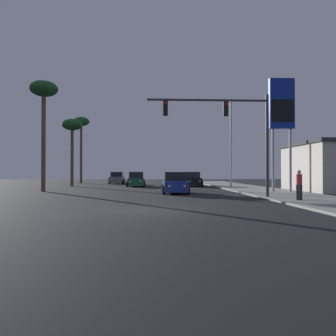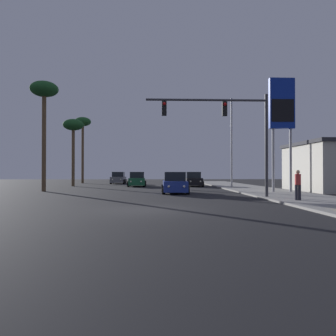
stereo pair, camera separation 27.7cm
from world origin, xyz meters
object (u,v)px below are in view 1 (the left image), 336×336
at_px(car_black, 192,180).
at_px(pedestrian_on_sidewalk, 299,184).
at_px(palm_tree_near, 44,95).
at_px(palm_tree_mid, 72,128).
at_px(car_green, 136,180).
at_px(traffic_light_mast, 233,124).
at_px(street_lamp, 230,138).
at_px(palm_tree_far, 81,126).
at_px(car_grey, 117,178).
at_px(gas_station_sign, 282,110).
at_px(car_blue, 175,184).

bearing_deg(car_black, pedestrian_on_sidewalk, 101.50).
bearing_deg(palm_tree_near, palm_tree_mid, 89.92).
xyz_separation_m(car_black, car_green, (-6.55, 0.02, 0.00)).
distance_m(traffic_light_mast, palm_tree_near, 16.96).
bearing_deg(pedestrian_on_sidewalk, street_lamp, 91.34).
distance_m(street_lamp, palm_tree_far, 24.48).
bearing_deg(pedestrian_on_sidewalk, palm_tree_far, 121.21).
bearing_deg(palm_tree_far, car_black, -35.12).
relative_size(car_grey, palm_tree_near, 0.45).
distance_m(street_lamp, palm_tree_mid, 18.25).
relative_size(car_black, gas_station_sign, 0.48).
distance_m(car_blue, palm_tree_near, 13.76).
distance_m(pedestrian_on_sidewalk, palm_tree_far, 36.73).
bearing_deg(car_black, palm_tree_mid, -1.00).
xyz_separation_m(car_green, gas_station_sign, (12.14, -12.49, 5.86)).
relative_size(car_blue, traffic_light_mast, 0.56).
bearing_deg(palm_tree_mid, palm_tree_near, -90.08).
bearing_deg(car_green, pedestrian_on_sidewalk, 114.49).
bearing_deg(car_blue, palm_tree_far, -61.26).
height_order(car_grey, traffic_light_mast, traffic_light_mast).
bearing_deg(street_lamp, pedestrian_on_sidewalk, -88.66).
bearing_deg(palm_tree_far, traffic_light_mast, -61.11).
height_order(car_grey, car_blue, same).
height_order(car_green, street_lamp, street_lamp).
height_order(traffic_light_mast, pedestrian_on_sidewalk, traffic_light_mast).
xyz_separation_m(car_grey, palm_tree_near, (-4.35, -18.31, 7.52)).
relative_size(car_blue, pedestrian_on_sidewalk, 2.59).
bearing_deg(car_grey, palm_tree_mid, 63.44).
distance_m(car_green, gas_station_sign, 18.38).
bearing_deg(palm_tree_near, gas_station_sign, -9.02).
height_order(gas_station_sign, pedestrian_on_sidewalk, gas_station_sign).
height_order(car_grey, gas_station_sign, gas_station_sign).
height_order(car_black, car_blue, same).
height_order(car_black, traffic_light_mast, traffic_light_mast).
bearing_deg(car_green, car_black, 177.78).
bearing_deg(pedestrian_on_sidewalk, palm_tree_near, 148.47).
bearing_deg(palm_tree_near, pedestrian_on_sidewalk, -31.53).
xyz_separation_m(gas_station_sign, palm_tree_near, (-19.65, 3.12, 1.66)).
bearing_deg(car_grey, car_blue, 108.81).
relative_size(traffic_light_mast, gas_station_sign, 0.86).
height_order(car_blue, pedestrian_on_sidewalk, pedestrian_on_sidewalk).
xyz_separation_m(car_blue, street_lamp, (6.04, 6.97, 4.36)).
distance_m(palm_tree_far, palm_tree_mid, 10.20).
relative_size(car_black, palm_tree_mid, 0.55).
bearing_deg(car_black, car_grey, -41.06).
bearing_deg(pedestrian_on_sidewalk, car_black, 99.84).
relative_size(street_lamp, pedestrian_on_sidewalk, 5.39).
height_order(traffic_light_mast, gas_station_sign, gas_station_sign).
distance_m(gas_station_sign, palm_tree_mid, 23.61).
distance_m(pedestrian_on_sidewalk, palm_tree_near, 21.82).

